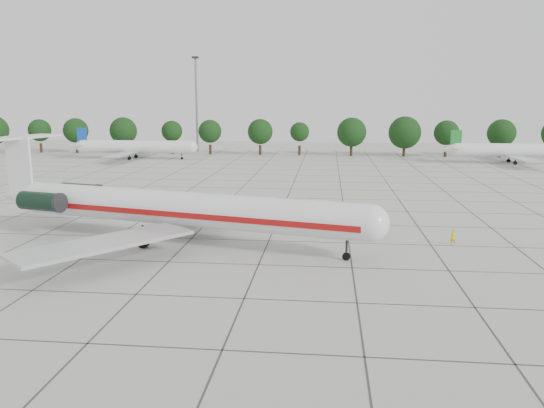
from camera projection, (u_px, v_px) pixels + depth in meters
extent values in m
plane|color=#B9B9B1|center=(269.00, 241.00, 53.51)|extent=(260.00, 260.00, 0.00)
cube|color=#383838|center=(282.00, 211.00, 68.14)|extent=(170.00, 170.00, 0.02)
cylinder|color=silver|center=(184.00, 209.00, 51.73)|extent=(36.16, 11.99, 3.34)
sphere|color=silver|center=(370.00, 223.00, 45.65)|extent=(3.34, 3.34, 3.34)
cone|color=silver|center=(18.00, 196.00, 58.66)|extent=(5.71, 4.46, 3.34)
cube|color=#980E0D|center=(192.00, 208.00, 53.34)|extent=(34.39, 8.57, 0.56)
cube|color=#980E0D|center=(175.00, 215.00, 50.22)|extent=(34.39, 8.57, 0.56)
cube|color=#B7BABC|center=(204.00, 204.00, 61.24)|extent=(7.49, 15.79, 0.30)
cube|color=#B7BABC|center=(104.00, 243.00, 44.44)|extent=(13.15, 14.73, 0.30)
cube|color=black|center=(77.00, 193.00, 58.68)|extent=(2.48, 1.81, 0.25)
cylinder|color=black|center=(81.00, 192.00, 59.33)|extent=(5.18, 3.03, 1.92)
cube|color=black|center=(47.00, 200.00, 54.48)|extent=(2.48, 1.81, 0.25)
cylinder|color=black|center=(42.00, 201.00, 53.82)|extent=(5.18, 3.03, 1.92)
cube|color=silver|center=(19.00, 164.00, 57.81)|extent=(3.21, 1.05, 6.07)
cube|color=silver|center=(12.00, 138.00, 57.50)|extent=(5.86, 12.51, 0.22)
cylinder|color=black|center=(346.00, 250.00, 46.82)|extent=(0.25, 0.25, 1.92)
cylinder|color=black|center=(346.00, 256.00, 46.94)|extent=(0.76, 0.45, 0.71)
cylinder|color=black|center=(171.00, 223.00, 55.60)|extent=(0.29, 0.29, 1.82)
cylinder|color=black|center=(172.00, 230.00, 55.76)|extent=(1.13, 0.83, 1.01)
cylinder|color=black|center=(143.00, 234.00, 50.75)|extent=(0.29, 0.29, 1.82)
cylinder|color=black|center=(143.00, 243.00, 50.90)|extent=(1.13, 0.83, 1.01)
imported|color=yellow|center=(453.00, 237.00, 51.84)|extent=(0.64, 0.48, 1.60)
cylinder|color=silver|center=(136.00, 147.00, 127.44)|extent=(27.20, 3.00, 3.00)
cube|color=#B7BABC|center=(132.00, 151.00, 127.78)|extent=(3.50, 27.20, 0.25)
cube|color=#0D3FAA|center=(82.00, 135.00, 128.32)|extent=(2.40, 0.25, 3.60)
cylinder|color=black|center=(136.00, 156.00, 130.19)|extent=(0.80, 0.45, 0.80)
cylinder|color=black|center=(129.00, 158.00, 125.90)|extent=(0.80, 0.45, 0.80)
cylinder|color=silver|center=(517.00, 150.00, 118.12)|extent=(27.20, 3.00, 3.00)
cube|color=#B7BABC|center=(512.00, 156.00, 118.45)|extent=(3.50, 27.20, 0.25)
cube|color=#1A7726|center=(456.00, 138.00, 119.00)|extent=(2.40, 0.25, 3.60)
cylinder|color=black|center=(509.00, 161.00, 120.87)|extent=(0.80, 0.45, 0.80)
cylinder|color=black|center=(515.00, 163.00, 116.58)|extent=(0.80, 0.45, 0.80)
cylinder|color=#332114|center=(41.00, 148.00, 143.57)|extent=(0.70, 0.70, 2.50)
sphere|color=black|center=(40.00, 130.00, 142.66)|extent=(5.94, 5.94, 5.94)
cylinder|color=#332114|center=(77.00, 148.00, 142.53)|extent=(0.70, 0.70, 2.50)
sphere|color=black|center=(76.00, 130.00, 141.61)|extent=(6.57, 6.57, 6.57)
cylinder|color=#332114|center=(124.00, 149.00, 141.17)|extent=(0.70, 0.70, 2.50)
sphere|color=black|center=(123.00, 131.00, 140.26)|extent=(7.15, 7.15, 7.15)
cylinder|color=#332114|center=(173.00, 149.00, 139.82)|extent=(0.70, 0.70, 2.50)
sphere|color=black|center=(172.00, 131.00, 138.90)|extent=(5.43, 5.43, 5.43)
cylinder|color=#332114|center=(210.00, 150.00, 138.77)|extent=(0.70, 0.70, 2.50)
sphere|color=black|center=(210.00, 131.00, 137.86)|extent=(5.99, 5.99, 5.99)
cylinder|color=#332114|center=(260.00, 150.00, 137.42)|extent=(0.70, 0.70, 2.50)
sphere|color=black|center=(260.00, 132.00, 136.50)|extent=(6.50, 6.50, 6.50)
cylinder|color=#332114|center=(299.00, 150.00, 136.37)|extent=(0.70, 0.70, 2.50)
sphere|color=black|center=(300.00, 132.00, 135.46)|extent=(4.93, 4.93, 4.93)
cylinder|color=#332114|center=(351.00, 151.00, 135.02)|extent=(0.70, 0.70, 2.50)
sphere|color=black|center=(352.00, 132.00, 134.10)|extent=(7.40, 7.40, 7.40)
cylinder|color=#332114|center=(404.00, 151.00, 133.66)|extent=(0.70, 0.70, 2.50)
sphere|color=black|center=(405.00, 133.00, 132.75)|extent=(8.08, 8.08, 8.08)
cylinder|color=#332114|center=(445.00, 152.00, 132.61)|extent=(0.70, 0.70, 2.50)
sphere|color=black|center=(447.00, 133.00, 131.70)|extent=(6.17, 6.17, 6.17)
cylinder|color=#332114|center=(500.00, 152.00, 131.26)|extent=(0.70, 0.70, 2.50)
sphere|color=black|center=(502.00, 133.00, 130.35)|extent=(6.82, 6.82, 6.82)
cylinder|color=slate|center=(197.00, 106.00, 143.96)|extent=(0.56, 0.56, 25.00)
cube|color=black|center=(195.00, 57.00, 141.52)|extent=(1.60, 1.60, 0.50)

